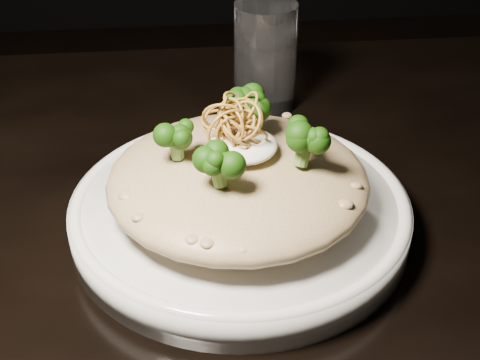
# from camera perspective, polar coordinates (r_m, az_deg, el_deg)

# --- Properties ---
(table) EXTENTS (1.10, 0.80, 0.75)m
(table) POSITION_cam_1_polar(r_m,az_deg,el_deg) (0.74, 3.68, -6.54)
(table) COLOR black
(table) RESTS_ON ground
(plate) EXTENTS (0.32, 0.32, 0.03)m
(plate) POSITION_cam_1_polar(r_m,az_deg,el_deg) (0.63, -0.00, -2.90)
(plate) COLOR silver
(plate) RESTS_ON table
(risotto) EXTENTS (0.24, 0.24, 0.05)m
(risotto) POSITION_cam_1_polar(r_m,az_deg,el_deg) (0.60, -0.18, 0.01)
(risotto) COLOR brown
(risotto) RESTS_ON plate
(broccoli) EXTENTS (0.14, 0.14, 0.05)m
(broccoli) POSITION_cam_1_polar(r_m,az_deg,el_deg) (0.58, -0.28, 4.24)
(broccoli) COLOR black
(broccoli) RESTS_ON risotto
(cheese) EXTENTS (0.06, 0.06, 0.02)m
(cheese) POSITION_cam_1_polar(r_m,az_deg,el_deg) (0.59, 0.23, 2.97)
(cheese) COLOR white
(cheese) RESTS_ON risotto
(shallots) EXTENTS (0.06, 0.06, 0.04)m
(shallots) POSITION_cam_1_polar(r_m,az_deg,el_deg) (0.58, -0.30, 5.46)
(shallots) COLOR #8D5F1D
(shallots) RESTS_ON cheese
(drinking_glass) EXTENTS (0.09, 0.09, 0.13)m
(drinking_glass) POSITION_cam_1_polar(r_m,az_deg,el_deg) (0.83, 2.16, 10.41)
(drinking_glass) COLOR silver
(drinking_glass) RESTS_ON table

